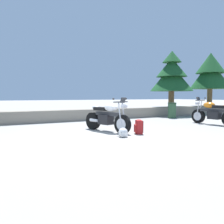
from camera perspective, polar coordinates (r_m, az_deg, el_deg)
ground_plane at (r=6.54m, az=-2.80°, el=-6.65°), size 120.00×120.00×0.00m
stone_wall at (r=11.02m, az=-13.20°, el=-0.92°), size 36.00×0.80×0.55m
motorcycle_white_centre at (r=7.66m, az=-1.21°, el=-1.40°), size 0.94×2.00×1.18m
motorcycle_orange_far_right at (r=10.43m, az=24.35°, el=-0.30°), size 0.70×2.06×1.18m
rider_backpack at (r=7.24m, az=6.83°, el=-3.67°), size 0.32×0.34×0.47m
rider_helmet at (r=6.65m, az=2.89°, el=-5.26°), size 0.28×0.28×0.28m
pine_tree_mid_left at (r=14.59m, az=15.01°, el=9.29°), size 2.64×2.64×3.47m
pine_tree_mid_right at (r=16.57m, az=23.84°, el=9.40°), size 2.63×2.63×3.56m
trash_bin at (r=12.74m, az=15.08°, el=0.43°), size 0.46×0.46×0.86m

